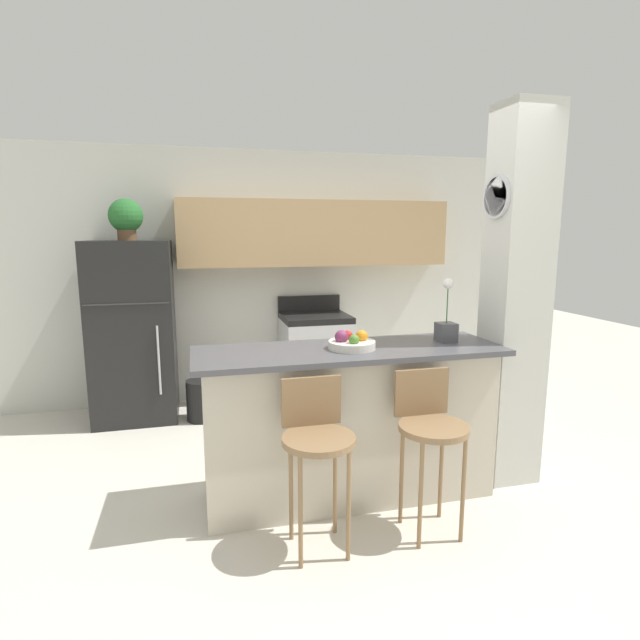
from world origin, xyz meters
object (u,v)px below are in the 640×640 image
Objects in this scene: bar_stool_left at (317,439)px; fruit_bowl at (351,343)px; bar_stool_right at (430,427)px; trash_bin at (202,400)px; refrigerator at (133,331)px; potted_plant_on_fridge at (126,217)px; stove_range at (315,358)px; orchid_vase at (446,325)px.

bar_stool_left is 3.15× the size of fruit_bowl.
bar_stool_right is 2.47× the size of trash_bin.
bar_stool_right is at bearing -51.77° from refrigerator.
potted_plant_on_fridge reaches higher than fruit_bowl.
stove_range is at bearing 83.20° from fruit_bowl.
fruit_bowl is at bearing -96.80° from stove_range.
fruit_bowl reaches higher than bar_stool_right.
potted_plant_on_fridge reaches higher than orchid_vase.
trash_bin is (-1.26, 2.11, -0.44)m from bar_stool_right.
fruit_bowl reaches higher than trash_bin.
refrigerator is 4.52× the size of potted_plant_on_fridge.
bar_stool_left is at bearing -153.50° from orchid_vase.
trash_bin is (-0.93, 1.65, -0.85)m from fruit_bowl.
bar_stool_left is 1.00× the size of bar_stool_right.
bar_stool_left and bar_stool_right have the same top height.
potted_plant_on_fridge is 2.54m from fruit_bowl.
potted_plant_on_fridge is at bearing 128.23° from bar_stool_right.
trash_bin is at bearing 105.50° from bar_stool_left.
fruit_bowl is at bearing -51.09° from refrigerator.
orchid_vase is at bearing -39.82° from refrigerator.
refrigerator is 2.42m from fruit_bowl.
orchid_vase is at bearing 26.50° from bar_stool_left.
bar_stool_left is 0.71m from fruit_bowl.
potted_plant_on_fridge is (-1.74, -0.03, 1.40)m from stove_range.
refrigerator reaches higher than trash_bin.
refrigerator is 1.55× the size of stove_range.
refrigerator is 2.62m from bar_stool_left.
bar_stool_left is at bearing -74.50° from trash_bin.
potted_plant_on_fridge is at bearing 140.18° from orchid_vase.
trash_bin is (0.59, -0.22, -1.67)m from potted_plant_on_fridge.
potted_plant_on_fridge is (-1.17, 2.34, 1.23)m from bar_stool_left.
trash_bin is at bearing 119.29° from fruit_bowl.
refrigerator is at bearing 116.65° from bar_stool_left.
trash_bin is at bearing 135.03° from orchid_vase.
refrigerator reaches higher than fruit_bowl.
trash_bin is (-0.59, 2.11, -0.44)m from bar_stool_left.
refrigerator is 5.57× the size of fruit_bowl.
fruit_bowl is (-0.68, -0.05, -0.08)m from orchid_vase.
trash_bin is at bearing -20.86° from refrigerator.
bar_stool_right is at bearing -87.54° from stove_range.
potted_plant_on_fridge is 1.79m from trash_bin.
fruit_bowl is (-0.23, -1.91, 0.58)m from stove_range.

